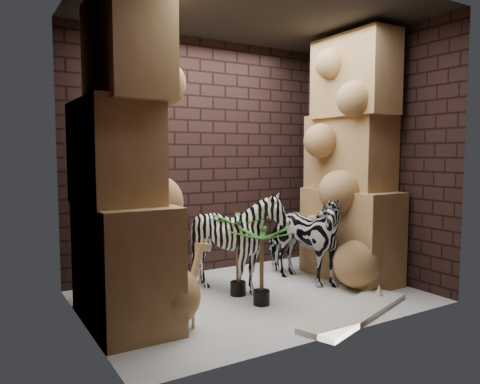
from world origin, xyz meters
TOP-DOWN VIEW (x-y plane):
  - floor at (0.00, 0.00)m, footprint 3.50×3.50m
  - ceiling at (0.00, 0.00)m, footprint 3.50×3.50m
  - wall_back at (0.00, 1.25)m, footprint 3.50×0.00m
  - wall_front at (0.00, -1.25)m, footprint 3.50×0.00m
  - wall_left at (-1.75, 0.00)m, footprint 0.00×3.00m
  - wall_right at (1.75, 0.00)m, footprint 0.00×3.00m
  - rock_pillar_left at (-1.40, 0.00)m, footprint 0.68×1.30m
  - rock_pillar_right at (1.42, 0.00)m, footprint 0.58×1.25m
  - zebra_right at (0.78, 0.15)m, footprint 0.78×1.15m
  - zebra_left at (-0.07, 0.22)m, footprint 1.26×1.39m
  - giraffe_toy at (-1.05, -0.48)m, footprint 0.43×0.24m
  - palm_front at (-0.11, 0.13)m, footprint 0.36×0.36m
  - palm_back at (-0.07, -0.27)m, footprint 0.36×0.36m
  - surfboard at (0.56, -0.97)m, footprint 1.60×0.87m

SIDE VIEW (x-z plane):
  - floor at x=0.00m, z-range 0.00..0.00m
  - surfboard at x=0.56m, z-range 0.00..0.05m
  - palm_back at x=-0.07m, z-range 0.00..0.79m
  - giraffe_toy at x=-1.05m, z-range 0.00..0.80m
  - palm_front at x=-0.11m, z-range 0.00..0.89m
  - zebra_left at x=-0.07m, z-range 0.00..1.04m
  - zebra_right at x=0.78m, z-range 0.00..1.25m
  - wall_back at x=0.00m, z-range -0.25..3.25m
  - wall_front at x=0.00m, z-range -0.25..3.25m
  - wall_left at x=-1.75m, z-range 0.00..3.00m
  - wall_right at x=1.75m, z-range 0.00..3.00m
  - rock_pillar_left at x=-1.40m, z-range 0.00..3.00m
  - rock_pillar_right at x=1.42m, z-range 0.00..3.00m
  - ceiling at x=0.00m, z-range 3.00..3.00m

